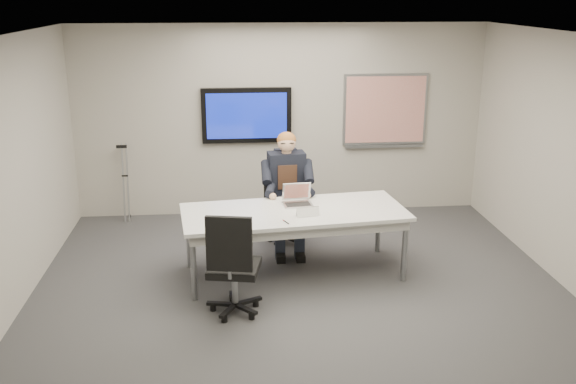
{
  "coord_description": "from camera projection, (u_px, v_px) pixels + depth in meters",
  "views": [
    {
      "loc": [
        -0.74,
        -6.27,
        3.21
      ],
      "look_at": [
        -0.09,
        0.85,
        0.98
      ],
      "focal_mm": 40.0,
      "sensor_mm": 36.0,
      "label": 1
    }
  ],
  "objects": [
    {
      "name": "conference_table",
      "position": [
        294.0,
        218.0,
        7.44
      ],
      "size": [
        2.68,
        1.36,
        0.79
      ],
      "rotation": [
        0.0,
        0.0,
        0.11
      ],
      "color": "white",
      "rests_on": "ground"
    },
    {
      "name": "wall_back",
      "position": [
        281.0,
        121.0,
        9.42
      ],
      "size": [
        6.0,
        0.02,
        2.8
      ],
      "primitive_type": "cube",
      "color": "#ADA89C",
      "rests_on": "ground"
    },
    {
      "name": "tv_display",
      "position": [
        247.0,
        115.0,
        9.29
      ],
      "size": [
        1.3,
        0.09,
        0.8
      ],
      "color": "black",
      "rests_on": "wall_back"
    },
    {
      "name": "pen",
      "position": [
        286.0,
        222.0,
        7.03
      ],
      "size": [
        0.06,
        0.13,
        0.01
      ],
      "primitive_type": "cylinder",
      "rotation": [
        0.0,
        1.57,
        1.95
      ],
      "color": "black",
      "rests_on": "conference_table"
    },
    {
      "name": "crutch",
      "position": [
        125.0,
        181.0,
        9.28
      ],
      "size": [
        0.33,
        0.52,
        1.21
      ],
      "primitive_type": null,
      "rotation": [
        -0.18,
        0.0,
        -0.38
      ],
      "color": "#9C9EA3",
      "rests_on": "ground"
    },
    {
      "name": "seated_person",
      "position": [
        288.0,
        205.0,
        8.19
      ],
      "size": [
        0.49,
        0.85,
        1.52
      ],
      "rotation": [
        0.0,
        0.0,
        0.1
      ],
      "color": "#202736",
      "rests_on": "office_chair_far"
    },
    {
      "name": "ceiling",
      "position": [
        305.0,
        37.0,
        6.15
      ],
      "size": [
        6.0,
        6.0,
        0.02
      ],
      "primitive_type": "cube",
      "color": "silver",
      "rests_on": "wall_back"
    },
    {
      "name": "office_chair_far",
      "position": [
        285.0,
        218.0,
        8.53
      ],
      "size": [
        0.65,
        0.65,
        1.07
      ],
      "rotation": [
        0.0,
        0.0,
        0.34
      ],
      "color": "black",
      "rests_on": "ground"
    },
    {
      "name": "name_tent",
      "position": [
        308.0,
        211.0,
        7.22
      ],
      "size": [
        0.27,
        0.13,
        0.11
      ],
      "primitive_type": null,
      "rotation": [
        0.0,
        0.0,
        0.2
      ],
      "color": "white",
      "rests_on": "conference_table"
    },
    {
      "name": "laptop",
      "position": [
        297.0,
        199.0,
        7.63
      ],
      "size": [
        0.36,
        0.35,
        0.24
      ],
      "rotation": [
        0.0,
        0.0,
        0.1
      ],
      "color": "silver",
      "rests_on": "conference_table"
    },
    {
      "name": "office_chair_near",
      "position": [
        234.0,
        283.0,
        6.58
      ],
      "size": [
        0.64,
        0.64,
        1.14
      ],
      "rotation": [
        0.0,
        0.0,
        2.95
      ],
      "color": "black",
      "rests_on": "ground"
    },
    {
      "name": "floor",
      "position": [
        303.0,
        300.0,
        6.98
      ],
      "size": [
        6.0,
        6.0,
        0.02
      ],
      "primitive_type": "cube",
      "color": "#3B3B3E",
      "rests_on": "ground"
    },
    {
      "name": "wall_front",
      "position": [
        363.0,
        319.0,
        3.71
      ],
      "size": [
        6.0,
        0.02,
        2.8
      ],
      "primitive_type": "cube",
      "color": "#ADA89C",
      "rests_on": "ground"
    },
    {
      "name": "whiteboard",
      "position": [
        385.0,
        111.0,
        9.48
      ],
      "size": [
        1.25,
        0.08,
        1.1
      ],
      "color": "gray",
      "rests_on": "wall_back"
    },
    {
      "name": "wall_left",
      "position": [
        1.0,
        184.0,
        6.31
      ],
      "size": [
        0.02,
        6.0,
        2.8
      ],
      "primitive_type": "cube",
      "color": "#ADA89C",
      "rests_on": "ground"
    }
  ]
}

